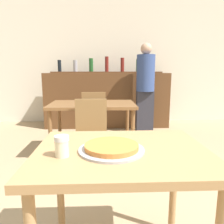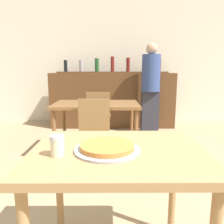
% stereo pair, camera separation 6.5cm
% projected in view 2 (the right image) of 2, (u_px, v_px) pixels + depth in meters
% --- Properties ---
extents(wall_back, '(8.00, 0.05, 2.80)m').
position_uv_depth(wall_back, '(112.00, 62.00, 5.07)').
color(wall_back, silver).
rests_on(wall_back, ground_plane).
extents(dining_table_near, '(0.92, 0.73, 0.77)m').
position_uv_depth(dining_table_near, '(118.00, 167.00, 1.19)').
color(dining_table_near, '#A87F51').
rests_on(dining_table_near, ground_plane).
extents(dining_table_far, '(1.18, 0.73, 0.74)m').
position_uv_depth(dining_table_far, '(96.00, 109.00, 3.07)').
color(dining_table_far, brown).
rests_on(dining_table_far, ground_plane).
extents(bar_counter, '(2.60, 0.56, 1.14)m').
position_uv_depth(bar_counter, '(113.00, 100.00, 4.73)').
color(bar_counter, brown).
rests_on(bar_counter, ground_plane).
extents(bar_back_shelf, '(2.39, 0.24, 0.35)m').
position_uv_depth(bar_back_shelf, '(113.00, 69.00, 4.74)').
color(bar_back_shelf, brown).
rests_on(bar_back_shelf, bar_counter).
extents(chair_far_side_front, '(0.40, 0.40, 0.85)m').
position_uv_depth(chair_far_side_front, '(94.00, 130.00, 2.58)').
color(chair_far_side_front, olive).
rests_on(chair_far_side_front, ground_plane).
extents(chair_far_side_back, '(0.40, 0.40, 0.85)m').
position_uv_depth(chair_far_side_back, '(99.00, 113.00, 3.63)').
color(chair_far_side_back, olive).
rests_on(chair_far_side_back, ground_plane).
extents(pizza_tray, '(0.34, 0.34, 0.04)m').
position_uv_depth(pizza_tray, '(107.00, 148.00, 1.14)').
color(pizza_tray, '#A3A3A8').
rests_on(pizza_tray, dining_table_near).
extents(cheese_shaker, '(0.07, 0.07, 0.10)m').
position_uv_depth(cheese_shaker, '(57.00, 145.00, 1.07)').
color(cheese_shaker, beige).
rests_on(cheese_shaker, dining_table_near).
extents(person_standing, '(0.34, 0.34, 1.69)m').
position_uv_depth(person_standing, '(151.00, 85.00, 4.10)').
color(person_standing, '#2D2D38').
rests_on(person_standing, ground_plane).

